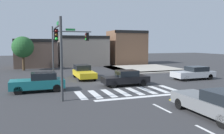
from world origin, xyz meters
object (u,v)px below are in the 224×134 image
(traffic_signal_southwest, at_px, (59,44))
(car_teal, at_px, (39,82))
(car_yellow, at_px, (84,72))
(car_gray, at_px, (214,103))
(car_black, at_px, (126,78))
(car_silver, at_px, (194,73))
(traffic_signal_northwest, at_px, (68,43))
(roadside_tree, at_px, (23,47))

(traffic_signal_southwest, height_order, car_teal, traffic_signal_southwest)
(car_yellow, bearing_deg, car_gray, 13.02)
(traffic_signal_southwest, relative_size, car_black, 1.31)
(car_silver, bearing_deg, traffic_signal_southwest, 12.89)
(car_gray, bearing_deg, traffic_signal_southwest, 43.48)
(traffic_signal_northwest, xyz_separation_m, car_gray, (4.96, -17.16, -3.18))
(traffic_signal_northwest, distance_m, car_silver, 14.44)
(car_black, bearing_deg, roadside_tree, -59.58)
(car_yellow, distance_m, car_teal, 7.40)
(traffic_signal_southwest, relative_size, car_gray, 1.19)
(car_gray, bearing_deg, car_teal, 40.55)
(traffic_signal_northwest, bearing_deg, car_yellow, -51.11)
(car_yellow, xyz_separation_m, car_teal, (-4.89, -5.55, 0.03))
(traffic_signal_southwest, distance_m, car_black, 7.44)
(car_black, bearing_deg, car_teal, 0.49)
(traffic_signal_southwest, bearing_deg, roadside_tree, 9.47)
(car_yellow, bearing_deg, car_black, 26.82)
(traffic_signal_southwest, height_order, traffic_signal_northwest, traffic_signal_northwest)
(traffic_signal_southwest, xyz_separation_m, car_silver, (14.70, 3.36, -3.11))
(car_yellow, relative_size, car_teal, 1.05)
(car_teal, bearing_deg, car_silver, -176.66)
(car_silver, xyz_separation_m, car_yellow, (-11.19, 4.61, 0.02))
(car_silver, relative_size, car_gray, 0.96)
(traffic_signal_southwest, xyz_separation_m, car_gray, (7.08, -7.47, -3.05))
(traffic_signal_southwest, xyz_separation_m, car_yellow, (3.51, 7.97, -3.09))
(car_yellow, height_order, roadside_tree, roadside_tree)
(car_silver, relative_size, car_yellow, 1.03)
(car_silver, bearing_deg, car_teal, 3.34)
(traffic_signal_northwest, relative_size, car_black, 1.35)
(traffic_signal_northwest, relative_size, car_yellow, 1.31)
(car_teal, height_order, roadside_tree, roadside_tree)
(car_black, distance_m, car_teal, 7.66)
(car_gray, relative_size, car_yellow, 1.07)
(traffic_signal_southwest, height_order, car_gray, traffic_signal_southwest)
(traffic_signal_northwest, relative_size, car_silver, 1.27)
(car_yellow, relative_size, roadside_tree, 0.90)
(traffic_signal_southwest, bearing_deg, car_black, -68.37)
(car_black, bearing_deg, car_yellow, -63.18)
(car_gray, bearing_deg, roadside_tree, 21.42)
(car_teal, bearing_deg, traffic_signal_northwest, -115.75)
(car_gray, distance_m, car_teal, 13.02)
(traffic_signal_southwest, height_order, car_silver, traffic_signal_southwest)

